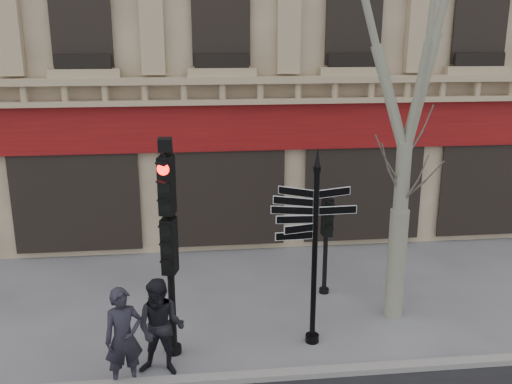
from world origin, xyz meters
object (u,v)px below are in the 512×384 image
traffic_signal_secondary (326,227)px  pedestrian_a (124,338)px  traffic_signal_main (169,223)px  pedestrian_b (161,328)px  fingerpost (316,216)px

traffic_signal_secondary → pedestrian_a: (-4.35, -3.24, -0.74)m
traffic_signal_main → pedestrian_b: size_ratio=2.30×
fingerpost → pedestrian_b: bearing=-157.9°
pedestrian_a → pedestrian_b: bearing=6.2°
fingerpost → traffic_signal_main: size_ratio=0.94×
fingerpost → traffic_signal_secondary: fingerpost is taller
fingerpost → pedestrian_b: fingerpost is taller
fingerpost → pedestrian_a: fingerpost is taller
traffic_signal_main → pedestrian_b: 1.90m
fingerpost → pedestrian_b: 3.54m
pedestrian_a → pedestrian_b: pedestrian_a is taller
pedestrian_a → fingerpost: bearing=-3.4°
pedestrian_a → traffic_signal_secondary: bearing=16.8°
fingerpost → traffic_signal_secondary: (0.75, 2.18, -1.02)m
fingerpost → pedestrian_a: bearing=-155.7°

